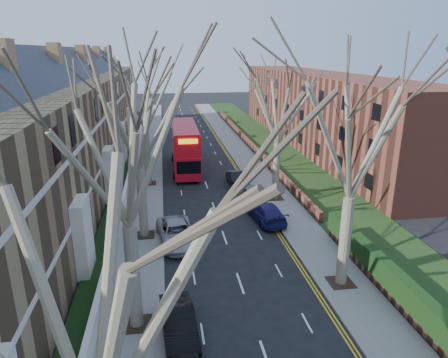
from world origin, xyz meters
name	(u,v)px	position (x,y,z in m)	size (l,w,h in m)	color
pavement_left	(149,157)	(-6.00, 39.00, 0.06)	(3.00, 102.00, 0.12)	slate
pavement_right	(242,153)	(6.00, 39.00, 0.06)	(3.00, 102.00, 0.12)	slate
terrace_left	(67,127)	(-13.65, 31.00, 5.53)	(9.70, 78.00, 13.60)	brown
flats_right	(317,110)	(17.46, 43.00, 4.98)	(13.97, 54.00, 10.00)	brown
wall_hedge_right	(445,334)	(7.70, 2.00, 1.12)	(0.70, 24.00, 1.80)	#4F2D22
front_wall_left	(131,171)	(-7.65, 31.00, 0.62)	(0.30, 78.00, 1.00)	white
grass_verge_right	(275,151)	(10.50, 39.00, 0.15)	(6.00, 102.00, 0.06)	#1D3413
tree_left_near	(76,273)	(-5.70, -4.00, 8.93)	(9.80, 9.80, 13.73)	#6A634C
tree_left_mid	(122,134)	(-5.70, 6.00, 9.56)	(10.50, 10.50, 14.71)	#6A634C
tree_left_far	(136,109)	(-5.70, 16.00, 9.24)	(10.15, 10.15, 14.22)	#6A634C
tree_left_dist	(143,88)	(-5.70, 28.00, 9.56)	(10.50, 10.50, 14.71)	#6A634C
tree_right_mid	(357,119)	(5.70, 8.00, 9.56)	(10.50, 10.50, 14.71)	#6A634C
tree_right_far	(279,96)	(5.70, 22.00, 9.24)	(10.15, 10.15, 14.22)	#6A634C
double_decker_bus	(185,148)	(-1.70, 33.05, 2.42)	(3.05, 11.82, 4.90)	red
car_left_mid	(179,324)	(-3.70, 4.96, 0.71)	(1.51, 4.33, 1.43)	black
car_left_far	(177,233)	(-3.38, 14.69, 0.74)	(2.45, 5.31, 1.48)	#A4A3A9
car_right_near	(266,212)	(3.68, 17.46, 0.73)	(2.04, 5.03, 1.46)	navy
car_right_mid	(250,193)	(3.43, 21.99, 0.76)	(1.79, 4.46, 1.52)	gray
car_right_far	(236,177)	(3.01, 26.83, 0.72)	(1.52, 4.35, 1.43)	black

